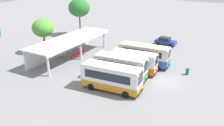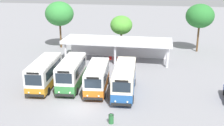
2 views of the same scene
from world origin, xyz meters
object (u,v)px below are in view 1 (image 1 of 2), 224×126
waiting_chair_fifth_seat (82,52)px  city_bus_fourth_amber (144,54)px  waiting_chair_end_by_column (72,57)px  litter_bin_apron (187,72)px  waiting_chair_far_end_seat (84,51)px  waiting_chair_second_from_end (75,56)px  city_bus_nearest_orange (112,77)px  city_bus_middle_cream (134,61)px  waiting_chair_fourth_seat (80,54)px  waiting_chair_middle_seat (78,55)px  parked_car_flank (165,41)px  city_bus_second_in_row (120,67)px

waiting_chair_fifth_seat → city_bus_fourth_amber: bearing=-84.7°
waiting_chair_end_by_column → litter_bin_apron: size_ratio=0.96×
city_bus_fourth_amber → waiting_chair_far_end_seat: size_ratio=9.37×
city_bus_fourth_amber → waiting_chair_second_from_end: size_ratio=9.37×
city_bus_nearest_orange → city_bus_middle_cream: bearing=-0.7°
waiting_chair_fourth_seat → waiting_chair_fifth_seat: 0.65m
waiting_chair_middle_seat → parked_car_flank: bearing=-37.5°
city_bus_middle_cream → waiting_chair_second_from_end: 11.05m
waiting_chair_second_from_end → waiting_chair_far_end_seat: same height
litter_bin_apron → waiting_chair_fifth_seat: bearing=92.3°
waiting_chair_middle_seat → waiting_chair_far_end_seat: size_ratio=1.00×
waiting_chair_end_by_column → waiting_chair_second_from_end: same height
waiting_chair_middle_seat → city_bus_second_in_row: bearing=-111.7°
waiting_chair_fifth_seat → city_bus_second_in_row: bearing=-117.5°
city_bus_fourth_amber → waiting_chair_fourth_seat: 11.46m
waiting_chair_fourth_seat → waiting_chair_far_end_seat: bearing=4.9°
parked_car_flank → waiting_chair_fifth_seat: (-13.05, 11.07, -0.30)m
city_bus_fourth_amber → waiting_chair_fourth_seat: city_bus_fourth_amber is taller
waiting_chair_fifth_seat → city_bus_nearest_orange: bearing=-128.6°
city_bus_second_in_row → waiting_chair_end_by_column: 10.98m
litter_bin_apron → city_bus_nearest_orange: bearing=142.2°
waiting_chair_middle_seat → waiting_chair_fourth_seat: 0.65m
parked_car_flank → litter_bin_apron: (-12.33, -7.09, -0.37)m
parked_car_flank → waiting_chair_fourth_seat: size_ratio=4.87×
waiting_chair_fifth_seat → waiting_chair_far_end_seat: (0.65, 0.09, 0.00)m
waiting_chair_fourth_seat → litter_bin_apron: litter_bin_apron is taller
city_bus_second_in_row → waiting_chair_end_by_column: (2.83, 10.52, -1.37)m
waiting_chair_fifth_seat → waiting_chair_far_end_seat: same height
waiting_chair_fifth_seat → waiting_chair_far_end_seat: bearing=7.8°
waiting_chair_second_from_end → waiting_chair_end_by_column: bearing=174.4°
parked_car_flank → waiting_chair_far_end_seat: parked_car_flank is taller
waiting_chair_middle_seat → waiting_chair_fifth_seat: bearing=2.5°
city_bus_nearest_orange → parked_car_flank: city_bus_nearest_orange is taller
litter_bin_apron → city_bus_middle_cream: bearing=112.0°
city_bus_middle_cream → waiting_chair_far_end_seat: city_bus_middle_cream is taller
city_bus_middle_cream → city_bus_fourth_amber: (3.24, -0.33, 0.11)m
city_bus_nearest_orange → waiting_chair_fifth_seat: (8.68, 10.87, -1.31)m
waiting_chair_fifth_seat → parked_car_flank: bearing=-40.3°
city_bus_middle_cream → city_bus_second_in_row: bearing=170.9°
waiting_chair_fourth_seat → waiting_chair_fifth_seat: bearing=2.1°
waiting_chair_end_by_column → waiting_chair_fifth_seat: bearing=-2.0°
city_bus_nearest_orange → city_bus_second_in_row: city_bus_second_in_row is taller
city_bus_middle_cream → waiting_chair_end_by_column: size_ratio=8.18×
city_bus_fourth_amber → waiting_chair_middle_seat: bearing=101.8°
parked_car_flank → waiting_chair_far_end_seat: (-12.40, 11.16, -0.30)m
city_bus_nearest_orange → waiting_chair_end_by_column: (6.08, 10.97, -1.31)m
waiting_chair_end_by_column → litter_bin_apron: litter_bin_apron is taller
city_bus_middle_cream → litter_bin_apron: city_bus_middle_cream is taller
waiting_chair_middle_seat → waiting_chair_end_by_column: bearing=173.5°
city_bus_fourth_amber → waiting_chair_fifth_seat: bearing=95.3°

